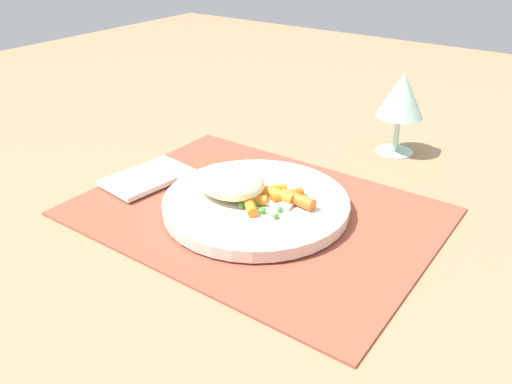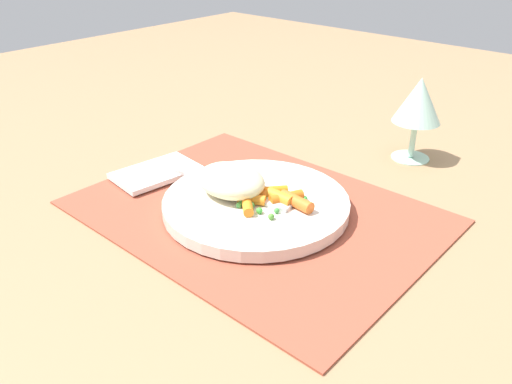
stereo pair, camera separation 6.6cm
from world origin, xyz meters
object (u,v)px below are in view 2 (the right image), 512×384
(rice_mound, at_px, (231,180))
(wine_glass, at_px, (419,102))
(plate, at_px, (256,204))
(napkin, at_px, (156,172))
(carrot_portion, at_px, (274,198))
(fork, at_px, (241,192))

(rice_mound, distance_m, wine_glass, 0.35)
(rice_mound, bearing_deg, plate, 18.06)
(rice_mound, relative_size, napkin, 0.80)
(carrot_portion, xyz_separation_m, fork, (-0.05, -0.01, -0.00))
(plate, xyz_separation_m, wine_glass, (0.07, 0.31, 0.08))
(carrot_portion, distance_m, napkin, 0.22)
(plate, height_order, napkin, plate)
(carrot_portion, distance_m, fork, 0.05)
(fork, bearing_deg, napkin, -172.68)
(wine_glass, bearing_deg, fork, -107.57)
(carrot_portion, height_order, napkin, carrot_portion)
(plate, bearing_deg, fork, -172.94)
(carrot_portion, height_order, wine_glass, wine_glass)
(rice_mound, relative_size, carrot_portion, 1.06)
(rice_mound, height_order, wine_glass, wine_glass)
(fork, bearing_deg, wine_glass, 72.43)
(wine_glass, bearing_deg, napkin, -128.05)
(rice_mound, bearing_deg, carrot_portion, 15.78)
(carrot_portion, relative_size, wine_glass, 0.69)
(plate, height_order, wine_glass, wine_glass)
(rice_mound, height_order, napkin, rice_mound)
(plate, relative_size, wine_glass, 1.84)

